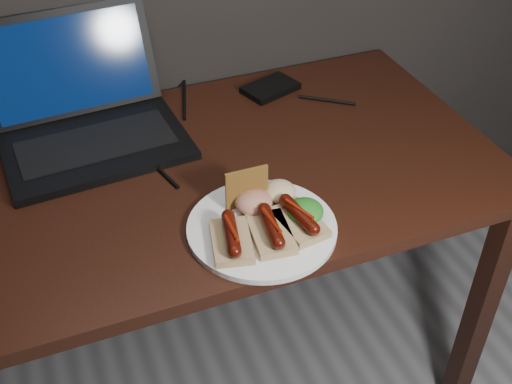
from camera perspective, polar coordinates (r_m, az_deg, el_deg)
The scene contains 12 objects.
desk at distance 1.41m, azimuth -7.09°, elevation -1.35°, with size 1.40×0.70×0.75m.
laptop at distance 1.48m, azimuth -14.85°, elevation 6.52°, with size 0.42×0.38×0.25m.
hard_drive at distance 1.63m, azimuth 1.28°, elevation 9.23°, with size 0.13×0.09×0.02m, color black.
desk_cables at distance 1.48m, azimuth -9.48°, elevation 5.13°, with size 0.94×0.46×0.01m.
plate at distance 1.20m, azimuth 0.52°, elevation -3.21°, with size 0.28×0.28×0.01m, color white.
bread_sausage_left at distance 1.15m, azimuth -2.20°, elevation -4.10°, with size 0.09×0.13×0.04m.
bread_sausage_center at distance 1.16m, azimuth 1.34°, elevation -3.42°, with size 0.08×0.12×0.04m.
bread_sausage_right at distance 1.19m, azimuth 3.83°, elevation -2.41°, with size 0.09×0.12×0.04m.
crispbread at distance 1.22m, azimuth -0.83°, elevation 0.39°, with size 0.09×0.01×0.09m, color #8F5F27.
salad_greens at distance 1.20m, azimuth 4.39°, elevation -1.71°, with size 0.07×0.07×0.04m, color #115514.
salsa_mound at distance 1.22m, azimuth -0.20°, elevation -0.90°, with size 0.07×0.07×0.04m, color maroon.
coleslaw_mound at distance 1.25m, azimuth 2.08°, elevation 0.08°, with size 0.06×0.06×0.04m, color beige.
Camera 1 is at (-0.23, 0.32, 1.56)m, focal length 45.00 mm.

